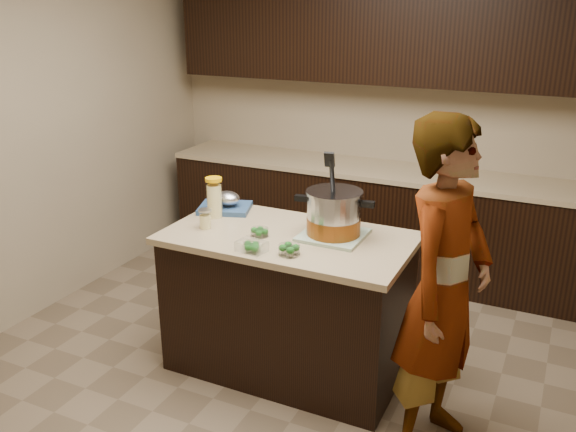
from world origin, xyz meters
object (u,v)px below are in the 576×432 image
island (288,303)px  stock_pot (334,216)px  lemonade_pitcher (214,199)px  person (444,291)px

island → stock_pot: stock_pot is taller
stock_pot → lemonade_pitcher: bearing=171.2°
island → person: (0.98, -0.28, 0.42)m
stock_pot → lemonade_pitcher: stock_pot is taller
lemonade_pitcher → stock_pot: bearing=0.2°
person → stock_pot: bearing=75.2°
island → lemonade_pitcher: lemonade_pitcher is taller
island → lemonade_pitcher: (-0.56, 0.09, 0.57)m
stock_pot → island: bearing=-168.9°
lemonade_pitcher → person: bearing=-13.5°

